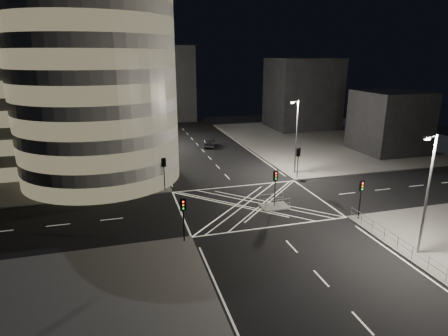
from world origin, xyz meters
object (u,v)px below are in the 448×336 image
object	(u,v)px
traffic_signal_fl	(164,168)
street_lamp_left_far	(143,117)
street_lamp_right_near	(427,192)
street_lamp_left_near	(153,138)
central_island	(274,206)
street_lamp_right_far	(296,134)
traffic_signal_nl	(183,212)
traffic_signal_fr	(298,157)
sedan	(210,143)
traffic_signal_nr	(361,193)
traffic_signal_island	(275,182)

from	to	relation	value
traffic_signal_fl	street_lamp_left_far	world-z (taller)	street_lamp_left_far
street_lamp_left_far	street_lamp_right_near	xyz separation A→B (m)	(18.87, -44.00, 0.00)
street_lamp_left_near	street_lamp_left_far	bearing A→B (deg)	90.00
central_island	street_lamp_left_near	size ratio (longest dim) A/B	0.30
street_lamp_right_far	traffic_signal_nl	bearing A→B (deg)	-139.09
traffic_signal_fr	street_lamp_right_far	world-z (taller)	street_lamp_right_far
traffic_signal_fr	sedan	world-z (taller)	traffic_signal_fr
traffic_signal_fl	street_lamp_left_near	bearing A→B (deg)	96.97
street_lamp_left_near	street_lamp_right_far	size ratio (longest dim) A/B	1.00
traffic_signal_fl	sedan	world-z (taller)	traffic_signal_fl
traffic_signal_nr	traffic_signal_island	xyz separation A→B (m)	(-6.80, 5.30, 0.00)
sedan	street_lamp_right_far	bearing A→B (deg)	129.46
traffic_signal_nr	street_lamp_right_far	world-z (taller)	street_lamp_right_far
street_lamp_right_near	sedan	size ratio (longest dim) A/B	2.25
traffic_signal_island	street_lamp_left_near	bearing A→B (deg)	130.27
street_lamp_left_far	traffic_signal_island	bearing A→B (deg)	-70.05
sedan	traffic_signal_island	bearing A→B (deg)	107.38
traffic_signal_nl	traffic_signal_nr	world-z (taller)	same
street_lamp_left_near	traffic_signal_fl	bearing A→B (deg)	-83.03
traffic_signal_fr	street_lamp_left_far	size ratio (longest dim) A/B	0.40
traffic_signal_nr	street_lamp_left_near	size ratio (longest dim) A/B	0.40
traffic_signal_nl	traffic_signal_fr	distance (m)	22.24
street_lamp_left_near	street_lamp_right_far	xyz separation A→B (m)	(18.87, -3.00, 0.00)
central_island	street_lamp_right_near	xyz separation A→B (m)	(7.44, -12.50, 5.47)
central_island	traffic_signal_fr	size ratio (longest dim) A/B	0.75
traffic_signal_nl	traffic_signal_nr	distance (m)	17.60
traffic_signal_nr	street_lamp_left_far	size ratio (longest dim) A/B	0.40
traffic_signal_island	sedan	world-z (taller)	traffic_signal_island
traffic_signal_island	traffic_signal_nl	bearing A→B (deg)	-153.86
traffic_signal_nr	street_lamp_right_far	distance (m)	16.03
street_lamp_left_near	sedan	bearing A→B (deg)	54.00
central_island	traffic_signal_island	size ratio (longest dim) A/B	0.75
traffic_signal_island	sedan	xyz separation A→B (m)	(-0.21, 28.96, -2.18)
central_island	traffic_signal_nl	world-z (taller)	traffic_signal_nl
traffic_signal_fr	street_lamp_left_far	distance (m)	29.63
street_lamp_left_far	traffic_signal_fl	bearing A→B (deg)	-88.43
central_island	traffic_signal_island	bearing A→B (deg)	0.00
traffic_signal_fr	street_lamp_left_near	world-z (taller)	street_lamp_left_near
central_island	sedan	world-z (taller)	sedan
traffic_signal_fr	street_lamp_right_far	bearing A→B (deg)	73.89
central_island	traffic_signal_fl	distance (m)	13.91
traffic_signal_fl	street_lamp_left_far	size ratio (longest dim) A/B	0.40
traffic_signal_nl	traffic_signal_nr	bearing A→B (deg)	0.00
traffic_signal_fr	traffic_signal_nr	bearing A→B (deg)	-90.00
traffic_signal_nl	traffic_signal_fr	bearing A→B (deg)	37.69
traffic_signal_nr	traffic_signal_island	world-z (taller)	same
street_lamp_right_near	central_island	bearing A→B (deg)	120.75
central_island	street_lamp_right_far	world-z (taller)	street_lamp_right_far
central_island	street_lamp_left_near	world-z (taller)	street_lamp_left_near
traffic_signal_fl	sedan	bearing A→B (deg)	62.85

